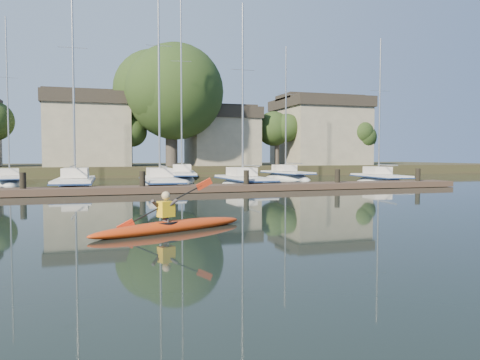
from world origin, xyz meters
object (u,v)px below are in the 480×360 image
object	(u,v)px
sailboat_4	(380,185)
sailboat_6	(182,182)
sailboat_2	(160,191)
kayak	(170,224)
sailboat_1	(75,192)
sailboat_5	(10,185)
dock	(196,188)
sailboat_3	(244,189)
sailboat_7	(287,180)

from	to	relation	value
sailboat_4	sailboat_6	xyz separation A→B (m)	(-13.37, 9.12, -0.00)
sailboat_2	sailboat_6	size ratio (longest dim) A/B	0.90
kayak	sailboat_1	distance (m)	17.91
kayak	sailboat_4	world-z (taller)	sailboat_4
sailboat_5	sailboat_6	xyz separation A→B (m)	(13.17, 1.11, -0.03)
dock	sailboat_3	world-z (taller)	sailboat_3
dock	sailboat_7	xyz separation A→B (m)	(11.11, 12.94, -0.40)
sailboat_5	sailboat_7	xyz separation A→B (m)	(22.63, 0.61, -0.03)
sailboat_4	sailboat_7	bearing A→B (deg)	119.80
sailboat_2	sailboat_4	size ratio (longest dim) A/B	1.29
kayak	sailboat_6	distance (m)	27.33
sailboat_4	kayak	bearing A→B (deg)	-131.09
sailboat_1	sailboat_6	distance (m)	12.37
sailboat_6	sailboat_2	bearing A→B (deg)	-98.88
sailboat_6	sailboat_7	bearing A→B (deg)	6.40
kayak	sailboat_1	size ratio (longest dim) A/B	0.31
sailboat_2	sailboat_4	world-z (taller)	sailboat_2
dock	sailboat_5	size ratio (longest dim) A/B	2.52
dock	sailboat_5	bearing A→B (deg)	133.05
kayak	sailboat_5	world-z (taller)	sailboat_5
sailboat_5	sailboat_6	distance (m)	13.22
dock	sailboat_7	size ratio (longest dim) A/B	2.59
sailboat_3	sailboat_5	xyz separation A→B (m)	(-15.60, 8.53, 0.03)
sailboat_3	sailboat_5	bearing A→B (deg)	149.68
kayak	dock	world-z (taller)	kayak
sailboat_3	sailboat_7	world-z (taller)	sailboat_3
kayak	sailboat_3	xyz separation A→B (m)	(7.67, 17.17, -0.39)
kayak	sailboat_7	world-z (taller)	sailboat_7
dock	sailboat_3	bearing A→B (deg)	43.04
sailboat_2	sailboat_7	size ratio (longest dim) A/B	1.18
kayak	sailboat_3	world-z (taller)	sailboat_3
sailboat_1	sailboat_2	world-z (taller)	sailboat_2
sailboat_2	sailboat_3	distance (m)	5.56
sailboat_3	sailboat_2	bearing A→B (deg)	176.21
sailboat_2	sailboat_7	bearing A→B (deg)	36.76
sailboat_4	sailboat_5	distance (m)	27.73
sailboat_2	sailboat_5	size ratio (longest dim) A/B	1.15
sailboat_1	sailboat_4	bearing A→B (deg)	2.08
sailboat_4	sailboat_6	distance (m)	16.18
sailboat_3	sailboat_7	bearing A→B (deg)	50.78
dock	sailboat_1	world-z (taller)	sailboat_1
sailboat_1	sailboat_2	xyz separation A→B (m)	(5.17, -0.26, 0.01)
sailboat_1	kayak	bearing A→B (deg)	-78.25
sailboat_2	kayak	bearing A→B (deg)	-95.54
sailboat_1	sailboat_6	xyz separation A→B (m)	(8.30, 9.17, 0.00)
kayak	sailboat_7	distance (m)	30.14
sailboat_6	sailboat_4	bearing A→B (deg)	-24.83
kayak	dock	bearing A→B (deg)	51.17
sailboat_2	sailboat_4	bearing A→B (deg)	2.50
sailboat_1	sailboat_4	size ratio (longest dim) A/B	1.23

